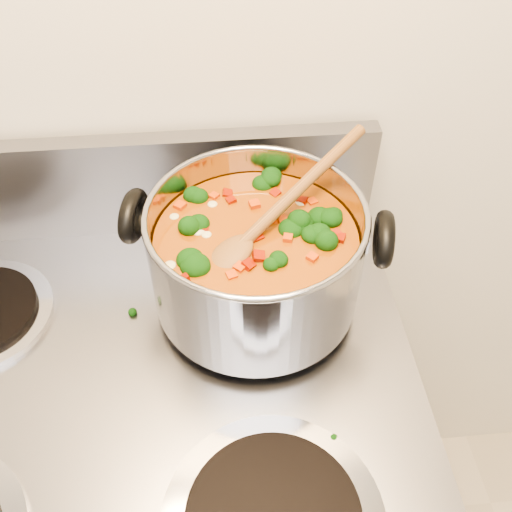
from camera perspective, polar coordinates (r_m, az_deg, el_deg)
The scene contains 3 objects.
stockpot at distance 0.72m, azimuth 0.05°, elevation -0.14°, with size 0.33×0.27×0.16m.
wooden_spoon at distance 0.70m, azimuth 1.01°, elevation 3.53°, with size 0.23×0.20×0.09m.
cooktop_crumbs at distance 0.84m, azimuth 1.71°, elevation -0.37°, with size 0.15×0.38×0.01m.
Camera 1 is at (0.08, 0.81, 1.53)m, focal length 40.00 mm.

